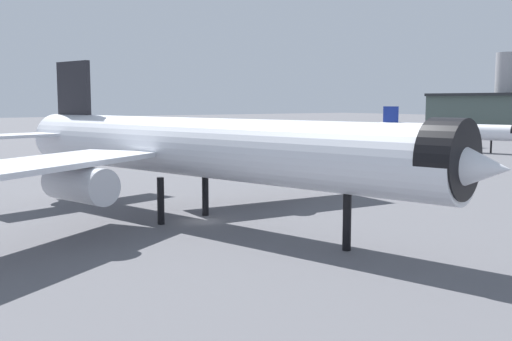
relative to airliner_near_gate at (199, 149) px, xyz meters
name	(u,v)px	position (x,y,z in m)	size (l,w,h in m)	color
ground	(202,221)	(-0.47, 0.57, -7.96)	(900.00, 900.00, 0.00)	#56565B
airliner_near_gate	(199,149)	(0.00, 0.00, 0.00)	(63.63, 57.01, 18.08)	silver
airliner_far_taxiway	(444,131)	(-44.95, 99.99, -2.88)	(41.68, 37.28, 11.55)	silver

